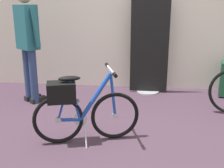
{
  "coord_description": "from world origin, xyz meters",
  "views": [
    {
      "loc": [
        0.19,
        -2.63,
        1.41
      ],
      "look_at": [
        -0.15,
        0.3,
        0.55
      ],
      "focal_mm": 44.71,
      "sensor_mm": 36.0,
      "label": 1
    }
  ],
  "objects": [
    {
      "name": "folding_bike_foreground",
      "position": [
        -0.45,
        -0.01,
        0.38
      ],
      "size": [
        1.07,
        0.54,
        0.79
      ],
      "color": "black",
      "rests_on": "ground_plane"
    },
    {
      "name": "floor_banner_stand",
      "position": [
        0.27,
        1.78,
        0.72
      ],
      "size": [
        0.6,
        0.36,
        1.61
      ],
      "color": "#B7B7BC",
      "rests_on": "ground_plane"
    },
    {
      "name": "back_wall",
      "position": [
        0.0,
        2.11,
        1.38
      ],
      "size": [
        7.23,
        0.1,
        2.77
      ],
      "primitive_type": "cube",
      "color": "silver",
      "rests_on": "ground_plane"
    },
    {
      "name": "visitor_near_wall",
      "position": [
        -1.44,
        1.13,
        0.93
      ],
      "size": [
        0.43,
        0.39,
        1.62
      ],
      "color": "navy",
      "rests_on": "ground_plane"
    },
    {
      "name": "ground_plane",
      "position": [
        0.0,
        0.0,
        0.0
      ],
      "size": [
        7.23,
        7.23,
        0.0
      ],
      "primitive_type": "plane",
      "color": "#473342"
    }
  ]
}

